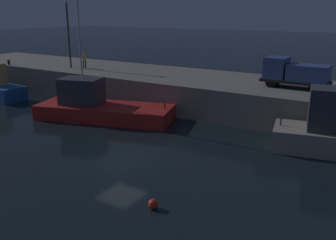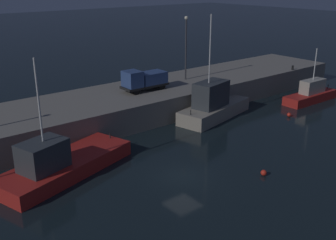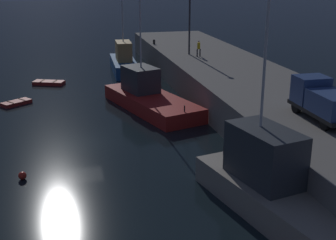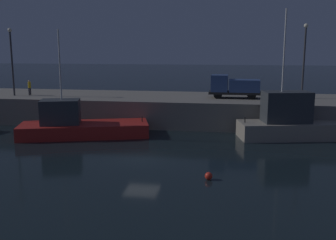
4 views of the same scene
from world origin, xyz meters
name	(u,v)px [view 4 (image 4 of 4)]	position (x,y,z in m)	size (l,w,h in m)	color
ground_plane	(142,159)	(0.00, 0.00, 0.00)	(320.00, 320.00, 0.00)	black
pier_quay	(172,109)	(0.00, 14.92, 1.40)	(73.34, 9.83, 2.80)	gray
fishing_boat_blue	(79,125)	(-7.35, 6.24, 1.04)	(12.24, 7.14, 9.69)	red
fishing_boat_orange	(292,122)	(11.89, 8.62, 1.49)	(10.42, 5.33, 11.38)	gray
mooring_buoy_mid	(209,176)	(5.17, -3.87, 0.24)	(0.48, 0.48, 0.48)	red
lamp_post_west	(12,56)	(-17.49, 12.84, 7.14)	(0.44, 0.44, 7.37)	#38383D
lamp_post_east	(304,55)	(13.83, 15.55, 7.32)	(0.44, 0.44, 7.71)	#38383D
utility_truck	(234,86)	(6.70, 14.48, 4.05)	(5.44, 2.10, 2.44)	black
dockworker	(29,87)	(-15.96, 13.46, 3.77)	(0.32, 0.45, 1.71)	black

